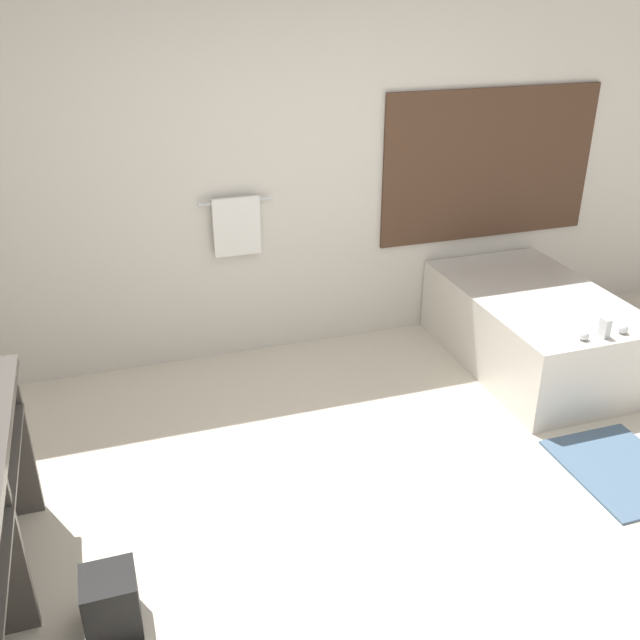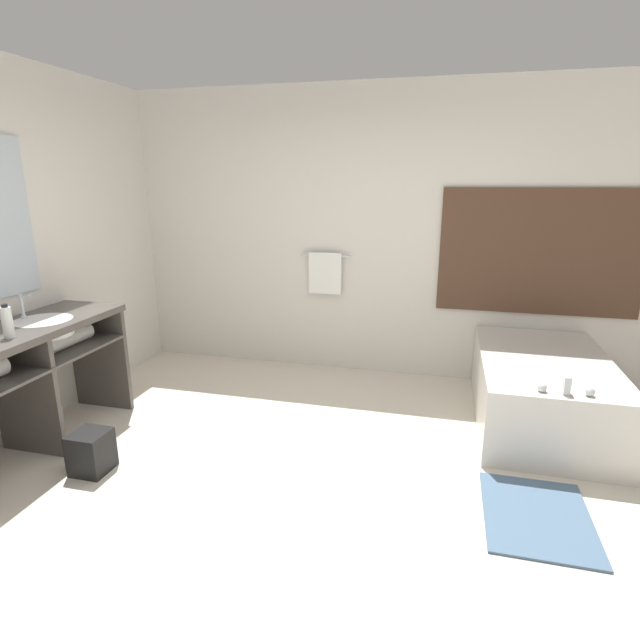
# 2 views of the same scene
# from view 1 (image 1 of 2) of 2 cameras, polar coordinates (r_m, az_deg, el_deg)

# --- Properties ---
(ground_plane) EXTENTS (16.00, 16.00, 0.00)m
(ground_plane) POSITION_cam_1_polar(r_m,az_deg,el_deg) (3.66, 6.44, -17.64)
(ground_plane) COLOR beige
(ground_plane) RESTS_ON ground
(wall_back_with_blinds) EXTENTS (7.40, 0.13, 2.70)m
(wall_back_with_blinds) POSITION_cam_1_polar(r_m,az_deg,el_deg) (4.91, -2.93, 12.21)
(wall_back_with_blinds) COLOR silver
(wall_back_with_blinds) RESTS_ON ground_plane
(bathtub) EXTENTS (0.95, 1.57, 0.66)m
(bathtub) POSITION_cam_1_polar(r_m,az_deg,el_deg) (5.20, 16.70, -0.38)
(bathtub) COLOR silver
(bathtub) RESTS_ON ground_plane
(waste_bin) EXTENTS (0.23, 0.23, 0.28)m
(waste_bin) POSITION_cam_1_polar(r_m,az_deg,el_deg) (3.33, -16.38, -20.82)
(waste_bin) COLOR black
(waste_bin) RESTS_ON ground_plane
(bath_mat) EXTENTS (0.59, 0.74, 0.02)m
(bath_mat) POSITION_cam_1_polar(r_m,az_deg,el_deg) (4.42, 22.98, -10.96)
(bath_mat) COLOR slate
(bath_mat) RESTS_ON ground_plane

